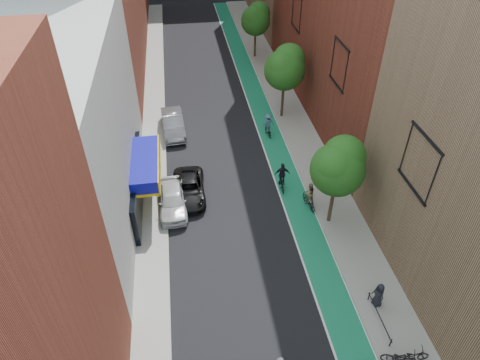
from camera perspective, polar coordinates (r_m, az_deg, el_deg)
name	(u,v)px	position (r m, az deg, el deg)	size (l,w,h in m)	color
bike_lane	(260,108)	(41.38, 2.72, 9.62)	(2.00, 68.00, 0.01)	#167C51
sidewalk_left	(154,115)	(40.79, -11.37, 8.51)	(2.00, 68.00, 0.15)	gray
sidewalk_right	(286,105)	(41.86, 6.13, 9.90)	(3.00, 68.00, 0.15)	gray
building_left_white	(58,134)	(28.40, -23.14, 5.71)	(8.00, 20.00, 12.00)	silver
tree_near	(339,166)	(26.38, 13.03, 1.89)	(3.40, 3.36, 6.42)	#332619
tree_mid	(285,67)	(37.84, 6.05, 14.81)	(3.55, 3.53, 6.74)	#332619
tree_far	(256,18)	(50.78, 2.13, 20.74)	(3.30, 3.25, 6.21)	#332619
parked_car_white	(172,200)	(29.52, -9.00, -2.61)	(1.85, 4.59, 1.57)	silver
parked_car_black	(189,189)	(30.47, -6.81, -1.14)	(2.20, 4.78, 1.33)	black
parked_car_silver	(173,124)	(37.59, -8.91, 7.41)	(1.76, 5.05, 1.66)	gray
cyclist_lane_near	(309,197)	(29.70, 9.19, -2.30)	(0.87, 1.89, 1.94)	black
cyclist_lane_mid	(282,179)	(30.94, 5.64, 0.16)	(1.10, 1.66, 2.17)	black
cyclist_lane_far	(268,126)	(36.79, 3.77, 7.22)	(1.14, 1.63, 2.01)	black
parked_bike_near	(412,356)	(23.68, 22.01, -20.88)	(0.59, 1.68, 0.88)	black
parked_bike_far	(401,359)	(23.34, 20.73, -21.39)	(0.67, 1.91, 1.00)	black
pedestrian	(379,295)	(24.79, 17.99, -14.35)	(0.77, 0.50, 1.57)	black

